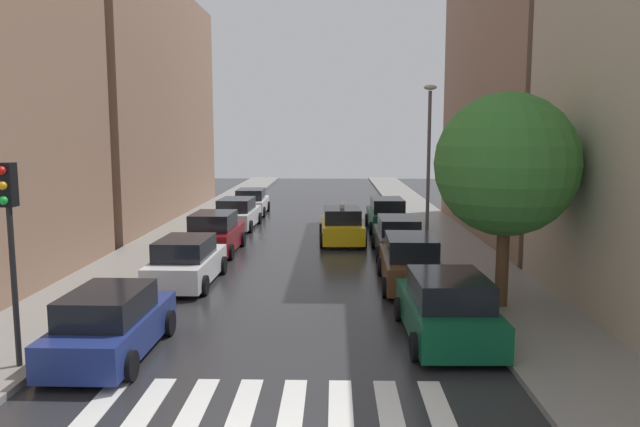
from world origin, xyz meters
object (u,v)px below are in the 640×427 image
Objects in this scene: parked_car_left_fourth at (237,214)px; parked_car_left_fifth at (251,202)px; parked_car_right_fourth at (387,215)px; taxi_midroad at (342,226)px; parked_car_left_nearest at (111,325)px; traffic_light_left_corner at (9,220)px; lamp_post_right at (429,151)px; parked_car_right_second at (410,263)px; parked_car_left_second at (187,262)px; street_tree_right at (506,165)px; parked_car_left_third at (214,234)px; parked_car_right_nearest at (447,309)px; parked_car_right_third at (398,237)px.

parked_car_left_fourth is 5.62m from parked_car_left_fifth.
taxi_midroad is at bearing 145.90° from parked_car_right_fourth.
parked_car_left_fourth is (-0.15, 18.79, 0.02)m from parked_car_left_nearest.
traffic_light_left_corner is (-7.02, -15.76, 2.52)m from taxi_midroad.
taxi_midroad reaches higher than parked_car_left_fourth.
parked_car_right_second is at bearing -102.25° from lamp_post_right.
street_tree_right reaches higher than parked_car_left_second.
parked_car_left_third reaches higher than parked_car_left_nearest.
parked_car_left_fourth is 6.86m from taxi_midroad.
parked_car_left_nearest is 1.00× the size of traffic_light_left_corner.
lamp_post_right is (1.59, -3.46, 3.43)m from parked_car_right_fourth.
parked_car_right_nearest is 1.05× the size of traffic_light_left_corner.
lamp_post_right is at bearing -156.29° from parked_car_right_fourth.
parked_car_right_nearest reaches higher than parked_car_right_third.
parked_car_left_nearest is 6.66m from parked_car_left_second.
parked_car_right_second is 5.24m from parked_car_right_third.
parked_car_right_second is at bearing -167.19° from taxi_midroad.
parked_car_right_second is (7.72, -17.87, 0.05)m from parked_car_left_fifth.
lamp_post_right is (1.55, 13.61, 3.45)m from parked_car_right_nearest.
lamp_post_right is at bearing -72.02° from parked_car_left_third.
lamp_post_right reaches higher than parked_car_right_third.
parked_car_right_second reaches higher than parked_car_left_fourth.
lamp_post_right is (3.98, 0.20, 3.46)m from taxi_midroad.
parked_car_left_third reaches higher than parked_car_left_fourth.
parked_car_right_fourth is 5.13m from lamp_post_right.
lamp_post_right is (9.54, -9.47, 3.47)m from parked_car_left_fifth.
parked_car_left_second is at bearing 144.83° from taxi_midroad.
parked_car_left_fifth is 0.73× the size of street_tree_right.
parked_car_left_fifth is 24.42m from parked_car_right_nearest.
parked_car_right_third is at bearing -54.96° from parked_car_left_second.
parked_car_left_fourth is 0.66× the size of lamp_post_right.
taxi_midroad reaches higher than parked_car_right_fourth.
parked_car_left_third is at bearing 140.28° from street_tree_right.
lamp_post_right is at bearing 55.41° from traffic_light_left_corner.
traffic_light_left_corner is at bearing 177.45° from parked_car_left_fourth.
parked_car_left_fourth is 19.19m from parked_car_right_nearest.
parked_car_left_fifth is 14.87m from parked_car_right_third.
parked_car_left_nearest is at bearing 98.42° from parked_car_right_nearest.
street_tree_right is at bearing -164.74° from parked_car_right_third.
parked_car_left_fourth is (-0.24, 12.13, 0.01)m from parked_car_left_second.
parked_car_right_nearest is 10.05m from traffic_light_left_corner.
lamp_post_right is (-0.45, 11.09, 0.05)m from street_tree_right.
traffic_light_left_corner is 19.40m from lamp_post_right.
parked_car_right_third is (7.84, -7.01, -0.01)m from parked_car_left_fourth.
taxi_midroad is at bearing 112.11° from street_tree_right.
parked_car_left_second is at bearing -138.25° from lamp_post_right.
taxi_midroad is (5.30, 8.09, 0.01)m from parked_car_left_second.
parked_car_left_nearest is 0.97× the size of parked_car_left_third.
parked_car_right_nearest is 0.75× the size of street_tree_right.
parked_car_left_fourth is 1.00× the size of parked_car_right_fourth.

